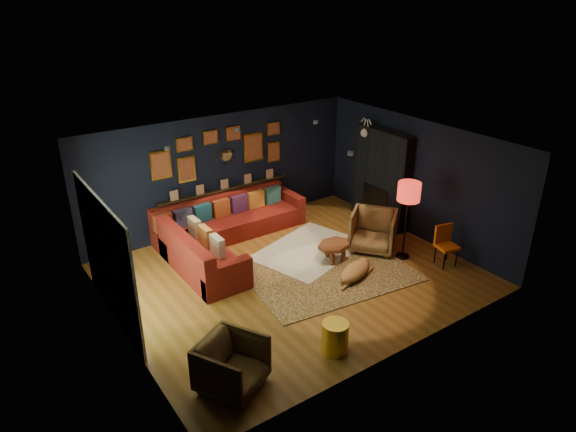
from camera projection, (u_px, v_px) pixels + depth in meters
floor at (293, 276)px, 9.88m from camera, size 6.50×6.50×0.00m
room_walls at (293, 199)px, 9.22m from camera, size 6.50×6.50×6.50m
sectional at (220, 234)px, 10.79m from camera, size 3.41×2.69×0.86m
ledge at (225, 189)px, 11.51m from camera, size 3.20×0.12×0.04m
gallery_wall at (221, 151)px, 11.16m from camera, size 3.15×0.04×1.02m
sunburst_mirror at (226, 155)px, 11.27m from camera, size 0.47×0.16×0.47m
fireplace at (381, 181)px, 11.73m from camera, size 0.31×1.60×2.20m
deer_head at (371, 132)px, 11.70m from camera, size 0.50×0.28×0.45m
sliding_door at (107, 260)px, 8.22m from camera, size 0.06×2.80×2.20m
ceiling_spots at (268, 137)px, 9.42m from camera, size 3.30×2.50×0.06m
shag_rug at (309, 250)px, 10.79m from camera, size 2.58×2.18×0.03m
leopard_rug at (329, 273)px, 9.97m from camera, size 3.37×2.59×0.02m
coffee_table at (334, 247)px, 10.26m from camera, size 0.86×0.72×0.37m
pouf at (237, 271)px, 9.66m from camera, size 0.52×0.52×0.34m
armchair_left at (232, 363)px, 7.00m from camera, size 1.08×1.06×0.84m
armchair_right at (373, 229)px, 10.68m from camera, size 1.22×1.23×0.93m
gold_stool at (335, 337)px, 7.76m from camera, size 0.41×0.41×0.51m
orange_chair at (445, 242)px, 10.13m from camera, size 0.46×0.46×0.82m
floor_lamp at (409, 195)px, 9.99m from camera, size 0.45×0.45×1.63m
dog at (355, 269)px, 9.72m from camera, size 1.32×0.96×0.38m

